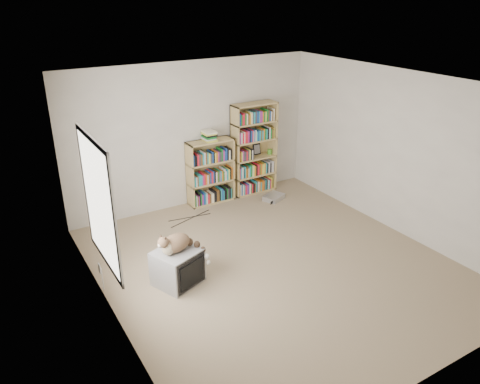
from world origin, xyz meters
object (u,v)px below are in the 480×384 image
cat (180,245)px  bookcase_tall (253,151)px  bookcase_short (210,174)px  crt_tv (177,267)px  dvd_player (274,197)px

cat → bookcase_tall: bookcase_tall is taller
bookcase_short → crt_tv: bearing=-127.3°
crt_tv → bookcase_tall: bearing=18.5°
cat → dvd_player: bearing=14.4°
bookcase_tall → dvd_player: size_ratio=4.45×
bookcase_tall → dvd_player: bearing=-77.9°
crt_tv → dvd_player: 3.02m
crt_tv → bookcase_tall: bookcase_tall is taller
crt_tv → dvd_player: crt_tv is taller
dvd_player → cat: bearing=-172.3°
bookcase_tall → cat: bearing=-139.4°
bookcase_tall → bookcase_short: size_ratio=1.47×
cat → bookcase_short: size_ratio=0.59×
bookcase_tall → bookcase_short: (-0.91, 0.00, -0.28)m
crt_tv → bookcase_tall: 3.28m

